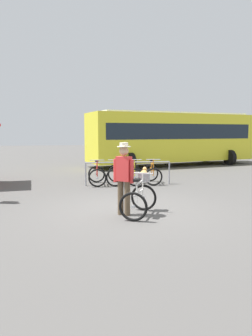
% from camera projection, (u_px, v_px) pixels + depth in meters
% --- Properties ---
extents(ground_plane, '(80.00, 80.00, 0.00)m').
position_uv_depth(ground_plane, '(127.00, 209.00, 8.03)').
color(ground_plane, '#514F4C').
extents(bike_rack_rail, '(3.21, 0.23, 0.88)m').
position_uv_depth(bike_rack_rail, '(128.00, 167.00, 11.67)').
color(bike_rack_rail, '#99999E').
rests_on(bike_rack_rail, ground).
extents(racked_bike_red, '(0.73, 1.13, 0.97)m').
position_uv_depth(racked_bike_red, '(97.00, 175.00, 11.73)').
color(racked_bike_red, black).
rests_on(racked_bike_red, ground).
extents(racked_bike_lime, '(0.86, 1.21, 0.97)m').
position_uv_depth(racked_bike_lime, '(116.00, 175.00, 11.82)').
color(racked_bike_lime, black).
rests_on(racked_bike_lime, ground).
extents(racked_bike_yellow, '(0.81, 1.18, 0.97)m').
position_uv_depth(racked_bike_yellow, '(134.00, 174.00, 11.91)').
color(racked_bike_yellow, black).
rests_on(racked_bike_yellow, ground).
extents(racked_bike_orange, '(0.81, 1.17, 0.97)m').
position_uv_depth(racked_bike_orange, '(152.00, 174.00, 12.01)').
color(racked_bike_orange, black).
rests_on(racked_bike_orange, ground).
extents(featured_bicycle, '(1.08, 1.26, 1.09)m').
position_uv_depth(featured_bicycle, '(140.00, 194.00, 7.49)').
color(featured_bicycle, black).
rests_on(featured_bicycle, ground).
extents(person_with_featured_bike, '(0.43, 0.38, 1.72)m').
position_uv_depth(person_with_featured_bike, '(124.00, 176.00, 7.37)').
color(person_with_featured_bike, brown).
rests_on(person_with_featured_bike, ground).
extents(bus_distant, '(10.30, 4.75, 3.08)m').
position_uv_depth(bus_distant, '(172.00, 136.00, 18.50)').
color(bus_distant, yellow).
rests_on(bus_distant, ground).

